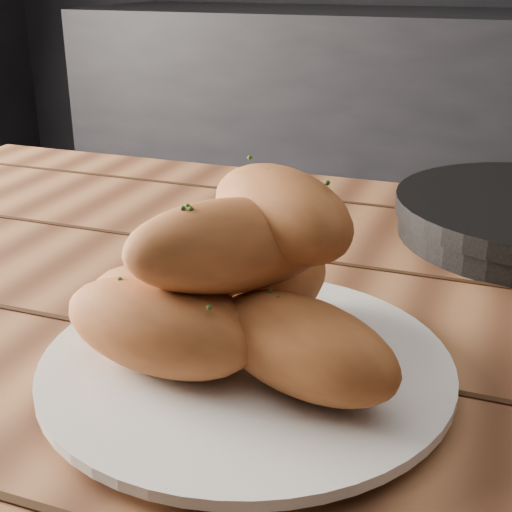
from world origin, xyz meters
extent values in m
cube|color=black|center=(0.00, 1.70, 0.45)|extent=(2.80, 0.60, 0.90)
cube|color=#965E38|center=(-0.09, -0.06, 0.73)|extent=(1.43, 0.82, 0.04)
cylinder|color=brown|center=(-0.74, 0.29, 0.35)|extent=(0.07, 0.07, 0.71)
cylinder|color=white|center=(-0.15, -0.20, 0.76)|extent=(0.27, 0.27, 0.01)
cylinder|color=white|center=(-0.15, -0.20, 0.76)|extent=(0.30, 0.30, 0.01)
ellipsoid|color=#B86533|center=(-0.21, -0.23, 0.80)|extent=(0.16, 0.09, 0.06)
ellipsoid|color=#B86533|center=(-0.10, -0.22, 0.80)|extent=(0.16, 0.12, 0.06)
ellipsoid|color=#B86533|center=(-0.16, -0.14, 0.80)|extent=(0.11, 0.15, 0.06)
ellipsoid|color=#B86533|center=(-0.16, -0.20, 0.86)|extent=(0.16, 0.14, 0.06)
ellipsoid|color=#B86533|center=(-0.14, -0.17, 0.87)|extent=(0.15, 0.13, 0.06)
ellipsoid|color=#B86533|center=(-0.21, -0.21, 0.80)|extent=(0.16, 0.11, 0.06)
camera|label=1|loc=(0.01, -0.62, 1.03)|focal=50.00mm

